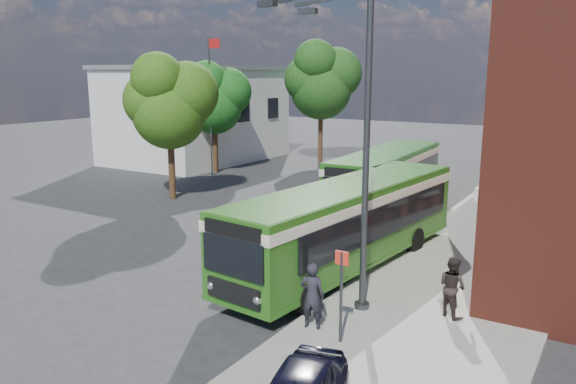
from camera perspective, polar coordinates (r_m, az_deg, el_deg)
The scene contains 14 objects.
ground at distance 20.70m, azimuth -3.51°, elevation -7.09°, with size 120.00×120.00×0.00m, color #28282A.
pavement at distance 25.26m, azimuth 20.67°, elevation -4.14°, with size 6.00×48.00×0.15m, color gray.
kerb_line at distance 25.97m, azimuth 14.05°, elevation -3.45°, with size 0.12×48.00×0.01m, color beige.
white_building at distance 44.97m, azimuth -9.27°, elevation 7.90°, with size 9.40×13.40×7.30m.
flagpole at distance 37.51m, azimuth -7.86°, elevation 9.11°, with size 0.95×0.10×9.00m.
street_lamp at distance 15.52m, azimuth 6.74°, elevation 4.61°, with size 2.96×2.38×9.00m.
bus_stop_sign at distance 14.10m, azimuth 5.43°, elevation -9.95°, with size 0.35×0.08×2.52m.
bus_front at distance 19.61m, azimuth 6.12°, elevation -2.63°, with size 3.80×11.96×3.02m.
bus_rear at distance 28.09m, azimuth 9.97°, elevation 1.71°, with size 2.98×10.23×3.02m.
pedestrian_a at distance 14.97m, azimuth 2.47°, elevation -10.46°, with size 0.66×0.43×1.80m, color black.
pedestrian_b at distance 16.30m, azimuth 16.35°, elevation -9.21°, with size 0.83×0.65×1.71m, color black.
tree_left at distance 30.64m, azimuth -11.99°, elevation 9.06°, with size 4.65×4.42×7.85m.
tree_mid at distance 38.78m, azimuth -7.51°, elevation 9.52°, with size 4.49×4.27×7.59m.
tree_right at distance 43.45m, azimuth 3.43°, elevation 11.33°, with size 5.47×5.20×9.23m.
Camera 1 is at (11.29, -15.98, 6.77)m, focal length 35.00 mm.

